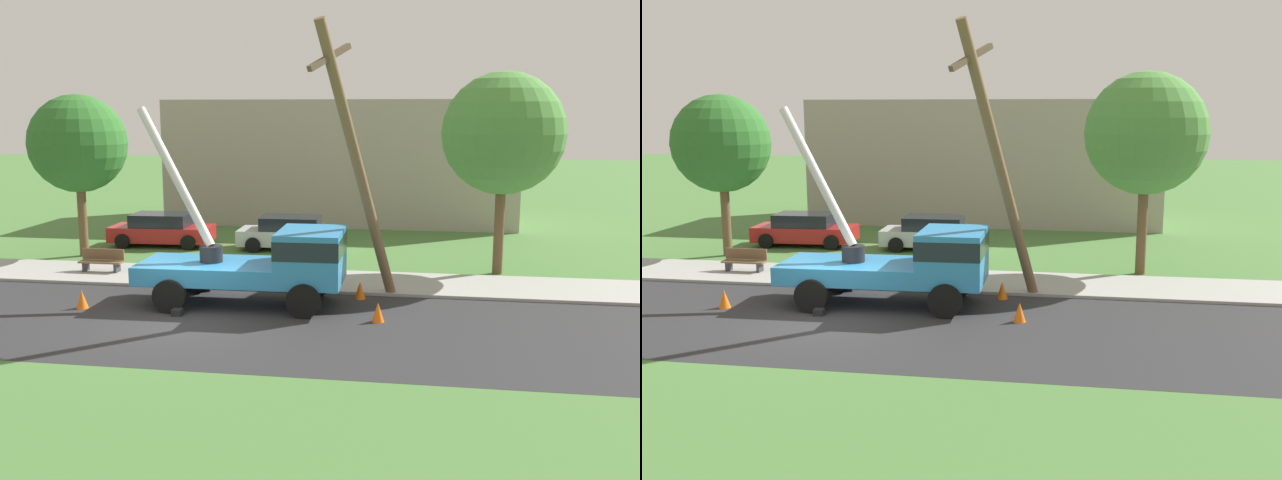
% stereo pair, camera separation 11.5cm
% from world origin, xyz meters
% --- Properties ---
extents(ground_plane, '(120.00, 120.00, 0.00)m').
position_xyz_m(ground_plane, '(0.00, 12.00, 0.00)').
color(ground_plane, '#477538').
extents(road_asphalt, '(80.00, 7.36, 0.01)m').
position_xyz_m(road_asphalt, '(0.00, 0.00, 0.00)').
color(road_asphalt, '#2B2B2D').
rests_on(road_asphalt, ground).
extents(sidewalk_strip, '(80.00, 3.13, 0.10)m').
position_xyz_m(sidewalk_strip, '(0.00, 5.25, 0.05)').
color(sidewalk_strip, '#9E9E99').
rests_on(sidewalk_strip, ground).
extents(utility_truck, '(6.81, 3.21, 5.98)m').
position_xyz_m(utility_truck, '(1.97, 2.11, 1.41)').
color(utility_truck, '#2D84C6').
rests_on(utility_truck, ground).
extents(leaning_utility_pole, '(2.40, 3.60, 8.40)m').
position_xyz_m(leaning_utility_pole, '(4.60, 2.44, 4.29)').
color(leaning_utility_pole, brown).
rests_on(leaning_utility_pole, ground).
extents(traffic_cone_ahead, '(0.36, 0.36, 0.56)m').
position_xyz_m(traffic_cone_ahead, '(5.38, 0.86, 0.28)').
color(traffic_cone_ahead, orange).
rests_on(traffic_cone_ahead, ground).
extents(traffic_cone_behind, '(0.36, 0.36, 0.56)m').
position_xyz_m(traffic_cone_behind, '(-3.50, 0.88, 0.28)').
color(traffic_cone_behind, orange).
rests_on(traffic_cone_behind, ground).
extents(traffic_cone_curbside, '(0.36, 0.36, 0.56)m').
position_xyz_m(traffic_cone_curbside, '(4.63, 3.26, 0.28)').
color(traffic_cone_curbside, orange).
rests_on(traffic_cone_curbside, ground).
extents(parked_sedan_red, '(4.47, 2.13, 1.42)m').
position_xyz_m(parked_sedan_red, '(-4.88, 10.92, 0.71)').
color(parked_sedan_red, '#B21E1E').
rests_on(parked_sedan_red, ground).
extents(parked_sedan_silver, '(4.45, 2.10, 1.42)m').
position_xyz_m(parked_sedan_silver, '(0.88, 10.94, 0.71)').
color(parked_sedan_silver, '#B7B7BF').
rests_on(parked_sedan_silver, ground).
extents(park_bench, '(1.60, 0.45, 0.90)m').
position_xyz_m(park_bench, '(-4.99, 5.31, 0.46)').
color(park_bench, brown).
rests_on(park_bench, ground).
extents(roadside_tree_near, '(4.32, 4.32, 7.22)m').
position_xyz_m(roadside_tree_near, '(9.21, 7.56, 5.04)').
color(roadside_tree_near, brown).
rests_on(roadside_tree_near, ground).
extents(roadside_tree_far, '(3.89, 3.89, 6.51)m').
position_xyz_m(roadside_tree_far, '(-7.19, 8.28, 4.54)').
color(roadside_tree_far, brown).
rests_on(roadside_tree_far, ground).
extents(lowrise_building_backdrop, '(18.00, 6.00, 6.40)m').
position_xyz_m(lowrise_building_backdrop, '(2.01, 19.59, 3.20)').
color(lowrise_building_backdrop, '#A5998C').
rests_on(lowrise_building_backdrop, ground).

